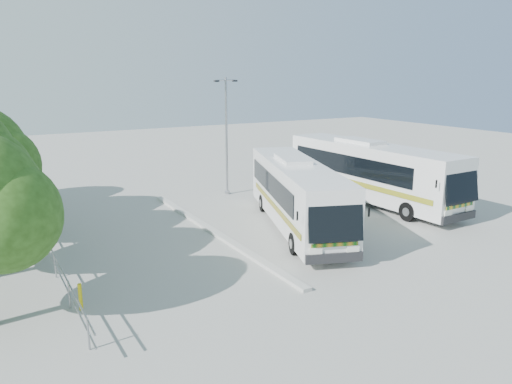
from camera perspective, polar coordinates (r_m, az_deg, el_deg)
ground at (r=24.38m, az=2.08°, el=-5.13°), size 100.00×100.00×0.00m
kerb_divider at (r=24.98m, az=-4.86°, el=-4.52°), size 0.40×16.00×0.15m
railing at (r=24.70m, az=-23.40°, el=-4.21°), size 0.06×22.00×1.00m
coach_main at (r=25.39m, az=4.71°, el=-0.13°), size 6.23×12.06×3.32m
coach_adjacent at (r=31.19m, az=13.02°, el=2.37°), size 3.09×12.94×3.57m
lamppost at (r=32.18m, az=-3.40°, el=6.97°), size 1.82×0.61×7.51m
bollard at (r=18.02m, az=-19.44°, el=-11.23°), size 0.16×0.16×0.94m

